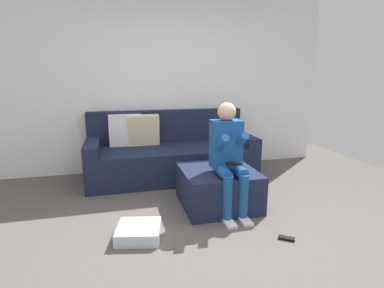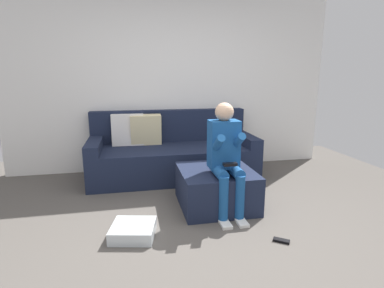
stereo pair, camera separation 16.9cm
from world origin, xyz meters
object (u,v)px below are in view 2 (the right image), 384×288
object	(u,v)px
ottoman	(216,188)
storage_bin	(133,231)
couch_sectional	(171,154)
person_seated	(226,152)
remote_near_ottoman	(281,241)

from	to	relation	value
ottoman	storage_bin	world-z (taller)	ottoman
couch_sectional	storage_bin	bearing A→B (deg)	-109.25
ottoman	storage_bin	size ratio (longest dim) A/B	2.12
person_seated	remote_near_ottoman	bearing A→B (deg)	-65.69
couch_sectional	storage_bin	size ratio (longest dim) A/B	6.04
couch_sectional	ottoman	size ratio (longest dim) A/B	2.84
couch_sectional	remote_near_ottoman	distance (m)	2.16
couch_sectional	storage_bin	xyz separation A→B (m)	(-0.58, -1.65, -0.27)
couch_sectional	person_seated	bearing A→B (deg)	-73.51
couch_sectional	remote_near_ottoman	bearing A→B (deg)	-70.75
storage_bin	couch_sectional	bearing A→B (deg)	70.75
couch_sectional	ottoman	distance (m)	1.20
couch_sectional	storage_bin	world-z (taller)	couch_sectional
remote_near_ottoman	person_seated	bearing A→B (deg)	150.37
couch_sectional	remote_near_ottoman	size ratio (longest dim) A/B	16.27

